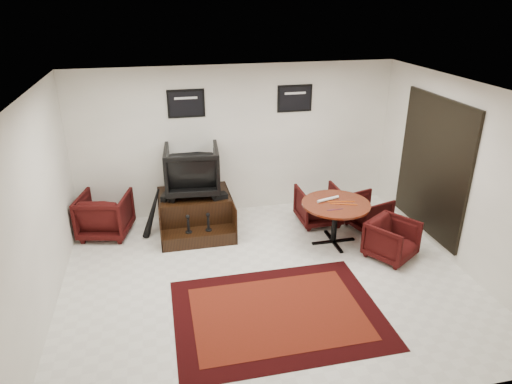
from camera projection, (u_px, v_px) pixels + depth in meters
ground at (268, 278)px, 6.85m from camera, size 6.00×6.00×0.00m
room_shell at (296, 162)px, 6.33m from camera, size 6.02×5.02×2.81m
area_rug at (278, 313)px, 6.09m from camera, size 2.74×2.05×0.01m
shine_podium at (195, 213)px, 8.19m from camera, size 1.27×1.31×0.65m
shine_chair at (192, 168)px, 7.98m from camera, size 1.00×0.94×0.96m
shoes_pair at (168, 197)px, 7.88m from camera, size 0.28×0.31×0.10m
polish_kit at (219, 196)px, 7.93m from camera, size 0.30×0.24×0.09m
umbrella_black at (152, 213)px, 7.84m from camera, size 0.34×0.13×0.92m
umbrella_hooked at (153, 211)px, 7.95m from camera, size 0.33×0.12×0.89m
armchair_side at (105, 213)px, 7.94m from camera, size 0.98×0.94×0.85m
meeting_table at (336, 208)px, 7.59m from camera, size 1.14×1.14×0.74m
table_chair_back at (319, 204)px, 8.39m from camera, size 0.75×0.70×0.76m
table_chair_window at (368, 210)px, 8.23m from camera, size 0.77×0.80×0.67m
table_chair_corner at (392, 238)px, 7.27m from camera, size 0.92×0.91×0.70m
paper_roll at (328, 199)px, 7.63m from camera, size 0.42×0.16×0.05m
table_clutter at (341, 204)px, 7.51m from camera, size 0.57×0.33×0.01m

